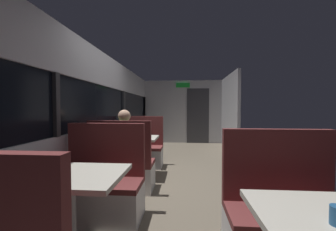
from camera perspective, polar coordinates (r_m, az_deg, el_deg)
The scene contains 12 objects.
ground_plane at distance 4.03m, azimuth 3.34°, elevation -16.80°, with size 3.30×9.20×0.02m, color #665B4C.
carriage_window_panel_left at distance 4.11m, azimuth -17.30°, elevation -0.60°, with size 0.09×8.48×2.30m.
carriage_end_bulkhead at distance 8.01m, azimuth 4.37°, elevation 0.93°, with size 2.90×0.11×2.30m.
carriage_aisle_panel_right at distance 6.95m, azimuth 15.90°, elevation 0.80°, with size 0.08×2.40×2.30m, color #B2B2B7.
dining_table_near_window at distance 2.08m, azimuth -24.59°, elevation -16.36°, with size 0.90×0.70×0.74m.
bench_near_window_facing_entry at distance 2.78m, azimuth -17.10°, elevation -18.29°, with size 0.95×0.50×1.10m.
dining_table_mid_window at distance 4.14m, azimuth -9.16°, elevation -7.02°, with size 0.90×0.70×0.74m.
bench_mid_window_facing_end at distance 3.55m, azimuth -11.87°, elevation -13.73°, with size 0.95×0.50×1.10m.
bench_mid_window_facing_entry at distance 4.87m, azimuth -7.18°, elevation -9.37°, with size 0.95×0.50×1.10m.
bench_front_aisle_facing_entry at distance 2.22m, azimuth 28.33°, elevation -23.89°, with size 0.95×0.50×1.10m.
seated_passenger at distance 3.57m, azimuth -11.56°, elevation -10.19°, with size 0.47×0.55×1.26m.
coffee_cup_primary at distance 4.25m, azimuth -10.08°, elevation -4.82°, with size 0.07×0.07×0.09m.
Camera 1 is at (0.07, -3.81, 1.29)m, focal length 23.09 mm.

